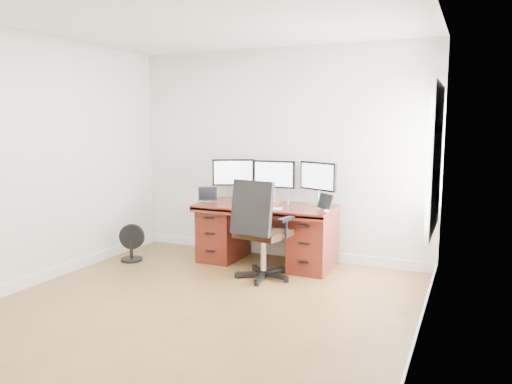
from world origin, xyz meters
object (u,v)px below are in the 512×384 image
at_px(desk, 267,232).
at_px(monitor_center, 274,176).
at_px(keyboard, 260,207).
at_px(office_chair, 261,247).
at_px(floor_fan, 131,243).

height_order(desk, monitor_center, monitor_center).
xyz_separation_m(desk, keyboard, (0.01, -0.22, 0.36)).
xyz_separation_m(office_chair, floor_fan, (-1.81, 0.02, -0.15)).
bearing_deg(floor_fan, keyboard, -1.97).
height_order(monitor_center, keyboard, monitor_center).
bearing_deg(floor_fan, office_chair, -15.38).
relative_size(desk, keyboard, 6.37).
bearing_deg(keyboard, desk, 107.47).
bearing_deg(desk, keyboard, -87.29).
bearing_deg(desk, office_chair, -73.20).
bearing_deg(keyboard, monitor_center, 106.07).
height_order(office_chair, keyboard, office_chair).
bearing_deg(monitor_center, keyboard, -91.50).
relative_size(monitor_center, keyboard, 2.06).
bearing_deg(monitor_center, office_chair, -80.53).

